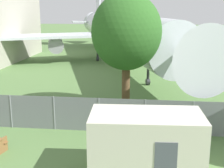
# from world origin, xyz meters

# --- Properties ---
(perimeter_fence) EXTENTS (56.07, 0.07, 1.94)m
(perimeter_fence) POSITION_xyz_m (-0.00, 11.37, 0.97)
(perimeter_fence) COLOR gray
(perimeter_fence) RESTS_ON ground
(airplane) EXTENTS (36.07, 44.29, 12.22)m
(airplane) POSITION_xyz_m (1.54, 33.94, 3.83)
(airplane) COLOR silver
(airplane) RESTS_ON ground
(portable_cabin) EXTENTS (4.69, 2.64, 2.62)m
(portable_cabin) POSITION_xyz_m (5.17, 7.13, 1.31)
(portable_cabin) COLOR beige
(portable_cabin) RESTS_ON ground
(tree_left_of_cabin) EXTENTS (4.51, 4.51, 7.73)m
(tree_left_of_cabin) POSITION_xyz_m (3.76, 15.25, 5.21)
(tree_left_of_cabin) COLOR brown
(tree_left_of_cabin) RESTS_ON ground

